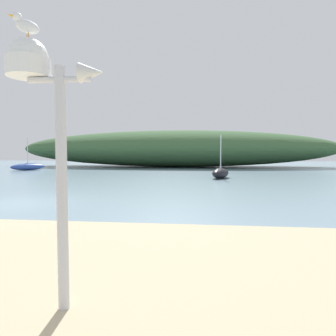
{
  "coord_description": "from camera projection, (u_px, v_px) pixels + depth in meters",
  "views": [
    {
      "loc": [
        6.77,
        -10.63,
        1.94
      ],
      "look_at": [
        4.7,
        7.7,
        1.0
      ],
      "focal_mm": 31.55,
      "sensor_mm": 36.0,
      "label": 1
    }
  ],
  "objects": [
    {
      "name": "ground_plane",
      "position": [
        25.0,
        203.0,
        11.41
      ],
      "size": [
        120.0,
        120.0,
        0.0
      ],
      "primitive_type": "plane",
      "color": "#7A99A8"
    },
    {
      "name": "distant_hill",
      "position": [
        176.0,
        149.0,
        41.63
      ],
      "size": [
        44.69,
        12.78,
        5.07
      ],
      "primitive_type": "ellipsoid",
      "color": "#3D6038",
      "rests_on": "ground"
    },
    {
      "name": "mast_structure",
      "position": [
        41.0,
        91.0,
        3.21
      ],
      "size": [
        1.08,
        0.46,
        2.99
      ],
      "color": "silver",
      "rests_on": "beach_sand"
    },
    {
      "name": "seagull_on_radar",
      "position": [
        26.0,
        25.0,
        3.18
      ],
      "size": [
        0.25,
        0.31,
        0.24
      ],
      "color": "orange",
      "rests_on": "mast_structure"
    },
    {
      "name": "sailboat_far_left",
      "position": [
        221.0,
        173.0,
        22.58
      ],
      "size": [
        1.87,
        2.99,
        3.32
      ],
      "color": "black",
      "rests_on": "ground"
    },
    {
      "name": "sailboat_near_shore",
      "position": [
        28.0,
        167.0,
        33.15
      ],
      "size": [
        3.22,
        3.8,
        3.61
      ],
      "color": "#2D4C9E",
      "rests_on": "ground"
    }
  ]
}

